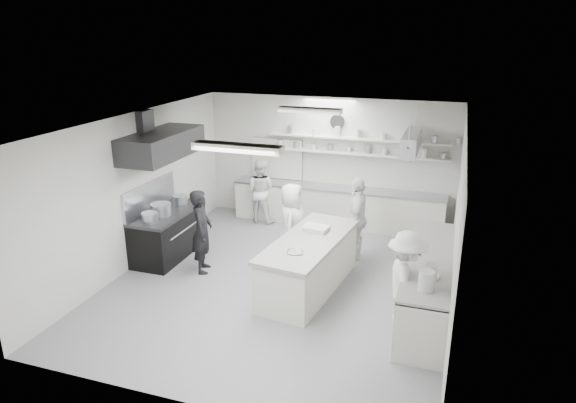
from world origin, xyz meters
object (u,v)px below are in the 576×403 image
(back_counter, at_px, (337,207))
(cook_stove, at_px, (202,231))
(right_counter, at_px, (428,285))
(prep_island, at_px, (309,265))
(cook_back, at_px, (260,191))
(stove, at_px, (169,235))

(back_counter, relative_size, cook_stove, 3.04)
(back_counter, bearing_deg, right_counter, -55.35)
(right_counter, height_order, prep_island, right_counter)
(cook_back, bearing_deg, prep_island, 128.13)
(back_counter, height_order, cook_stove, cook_stove)
(cook_stove, bearing_deg, right_counter, -111.66)
(right_counter, distance_m, cook_stove, 4.25)
(right_counter, relative_size, cook_back, 2.12)
(stove, xyz_separation_m, right_counter, (5.25, -0.60, 0.02))
(back_counter, xyz_separation_m, cook_stove, (-1.89, -3.24, 0.36))
(back_counter, distance_m, cook_stove, 3.76)
(right_counter, relative_size, cook_stove, 2.01)
(cook_stove, bearing_deg, back_counter, -49.69)
(stove, xyz_separation_m, prep_island, (3.17, -0.50, 0.01))
(cook_back, bearing_deg, cook_stove, 91.37)
(cook_stove, bearing_deg, prep_island, -111.04)
(right_counter, bearing_deg, prep_island, 177.16)
(prep_island, relative_size, cook_stove, 1.52)
(prep_island, height_order, cook_stove, cook_stove)
(cook_stove, height_order, cook_back, cook_stove)
(cook_back, bearing_deg, right_counter, 146.69)
(right_counter, xyz_separation_m, cook_back, (-4.16, 3.04, 0.31))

